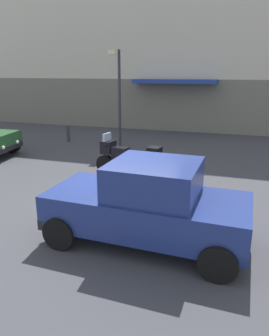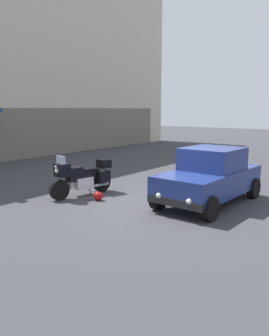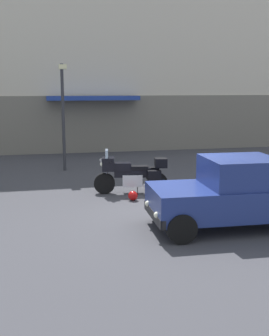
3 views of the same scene
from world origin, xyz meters
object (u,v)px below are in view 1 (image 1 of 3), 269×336
at_px(streetlamp_curbside, 118,88).
at_px(bollard_curbside, 68,133).
at_px(motorcycle, 129,159).
at_px(helmet, 115,181).
at_px(car_hatchback_near, 148,204).

distance_m(streetlamp_curbside, bollard_curbside, 3.43).
relative_size(motorcycle, bollard_curbside, 2.88).
relative_size(motorcycle, helmet, 8.04).
xyz_separation_m(helmet, car_hatchback_near, (1.78, -2.81, 0.67)).
bearing_deg(car_hatchback_near, streetlamp_curbside, -63.61).
height_order(motorcycle, car_hatchback_near, car_hatchback_near).
bearing_deg(helmet, streetlamp_curbside, 108.91).
bearing_deg(motorcycle, car_hatchback_near, 123.52).
relative_size(helmet, streetlamp_curbside, 0.07).
distance_m(motorcycle, streetlamp_curbside, 4.81).
relative_size(motorcycle, car_hatchback_near, 0.57).
xyz_separation_m(motorcycle, bollard_curbside, (-4.50, 4.31, -0.20)).
bearing_deg(motorcycle, helmet, 88.21).
distance_m(motorcycle, helmet, 0.96).
height_order(motorcycle, bollard_curbside, motorcycle).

